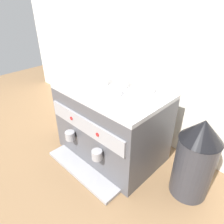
# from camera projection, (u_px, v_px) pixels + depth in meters

# --- Properties ---
(ground_plane) EXTENTS (4.00, 4.00, 0.00)m
(ground_plane) POSITION_uv_depth(u_px,v_px,m) (112.00, 151.00, 1.36)
(ground_plane) COLOR brown
(tiled_backsplash_wall) EXTENTS (2.80, 0.03, 1.05)m
(tiled_backsplash_wall) POSITION_uv_depth(u_px,v_px,m) (149.00, 63.00, 1.30)
(tiled_backsplash_wall) COLOR silver
(tiled_backsplash_wall) RESTS_ON ground_plane
(espresso_machine) EXTENTS (0.62, 0.51, 0.45)m
(espresso_machine) POSITION_uv_depth(u_px,v_px,m) (111.00, 124.00, 1.25)
(espresso_machine) COLOR #4C4C51
(espresso_machine) RESTS_ON ground_plane
(ceramic_cup_0) EXTENTS (0.07, 0.10, 0.06)m
(ceramic_cup_0) POSITION_uv_depth(u_px,v_px,m) (90.00, 76.00, 1.22)
(ceramic_cup_0) COLOR white
(ceramic_cup_0) RESTS_ON espresso_machine
(ceramic_cup_1) EXTENTS (0.07, 0.11, 0.07)m
(ceramic_cup_1) POSITION_uv_depth(u_px,v_px,m) (121.00, 82.00, 1.14)
(ceramic_cup_1) COLOR white
(ceramic_cup_1) RESTS_ON espresso_machine
(ceramic_cup_2) EXTENTS (0.08, 0.12, 0.06)m
(ceramic_cup_2) POSITION_uv_depth(u_px,v_px,m) (101.00, 80.00, 1.17)
(ceramic_cup_2) COLOR white
(ceramic_cup_2) RESTS_ON espresso_machine
(ceramic_bowl_0) EXTENTS (0.10, 0.10, 0.03)m
(ceramic_bowl_0) POSITION_uv_depth(u_px,v_px,m) (112.00, 92.00, 1.06)
(ceramic_bowl_0) COLOR white
(ceramic_bowl_0) RESTS_ON espresso_machine
(ceramic_bowl_1) EXTENTS (0.12, 0.12, 0.03)m
(ceramic_bowl_1) POSITION_uv_depth(u_px,v_px,m) (144.00, 89.00, 1.10)
(ceramic_bowl_1) COLOR white
(ceramic_bowl_1) RESTS_ON espresso_machine
(coffee_grinder) EXTENTS (0.20, 0.20, 0.44)m
(coffee_grinder) POSITION_uv_depth(u_px,v_px,m) (195.00, 159.00, 0.98)
(coffee_grinder) COLOR #333338
(coffee_grinder) RESTS_ON ground_plane
(milk_pitcher) EXTENTS (0.10, 0.10, 0.15)m
(milk_pitcher) POSITION_uv_depth(u_px,v_px,m) (67.00, 121.00, 1.54)
(milk_pitcher) COLOR #B7B7BC
(milk_pitcher) RESTS_ON ground_plane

